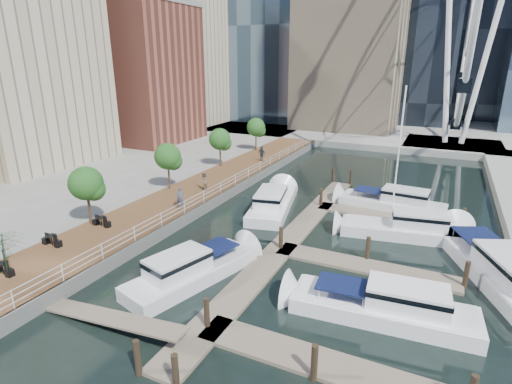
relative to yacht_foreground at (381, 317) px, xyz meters
name	(u,v)px	position (x,y,z in m)	size (l,w,h in m)	color
ground	(182,295)	(-10.95, -2.85, 0.00)	(520.00, 520.00, 0.00)	black
boardwalk	(196,194)	(-19.95, 12.15, 0.50)	(6.00, 60.00, 1.00)	brown
seawall	(222,198)	(-16.95, 12.15, 0.50)	(0.25, 60.00, 1.00)	#595954
land_inland	(18,165)	(-46.95, 12.15, 0.50)	(48.00, 90.00, 1.00)	gray
land_far	(398,109)	(-10.95, 99.15, 0.50)	(200.00, 114.00, 1.00)	gray
pier	(452,146)	(3.05, 49.15, 0.50)	(14.00, 12.00, 1.00)	gray
railing	(221,188)	(-17.05, 12.15, 1.52)	(0.10, 60.00, 1.05)	white
floating_docks	(355,246)	(-2.98, 7.13, 0.49)	(16.00, 34.00, 2.60)	#6D6051
midrise_condos	(92,59)	(-44.51, 23.97, 13.42)	(19.00, 67.00, 28.00)	#BCAD8E
street_trees	(168,156)	(-22.35, 11.15, 4.29)	(2.60, 42.60, 4.60)	#3F2B1C
cafe_tables	(29,253)	(-21.35, -4.85, 1.37)	(2.50, 13.70, 0.74)	black
yacht_foreground	(381,317)	(0.00, 0.00, 0.00)	(2.83, 10.56, 2.15)	white
pedestrian_near	(181,198)	(-17.97, 6.94, 1.97)	(0.71, 0.46, 1.93)	#474D5F
pedestrian_mid	(204,181)	(-18.99, 12.20, 1.91)	(0.89, 0.69, 1.83)	#7D6957
pedestrian_far	(262,154)	(-18.87, 25.63, 1.97)	(1.14, 0.47, 1.94)	#2F353B
moored_yachts	(376,245)	(-1.80, 9.07, 0.00)	(24.83, 30.81, 11.50)	silver
cafe_seating	(1,256)	(-21.04, -6.75, 2.16)	(4.40, 3.91, 2.39)	#113E21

